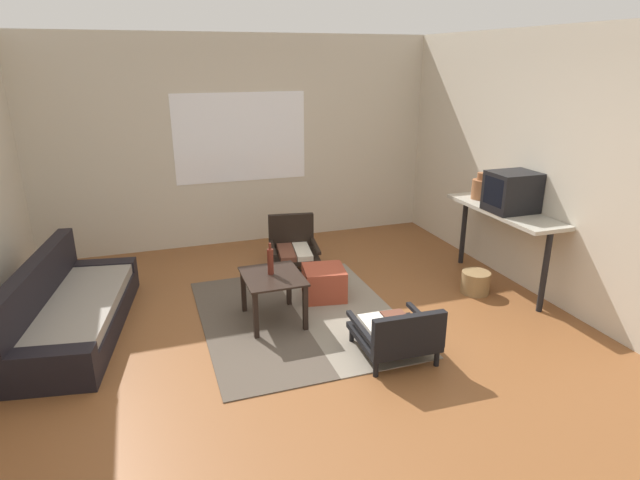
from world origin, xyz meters
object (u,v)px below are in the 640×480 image
object	(u,v)px
couch	(70,311)
armchair_striped_foreground	(397,333)
ottoman_orange	(324,283)
console_shelf	(504,218)
wicker_basket	(475,282)
coffee_table	(273,285)
armchair_by_window	(293,246)
glass_bottle	(270,261)
crt_television	(512,192)
clay_vase	(480,188)

from	to	relation	value
couch	armchair_striped_foreground	size ratio (longest dim) A/B	3.15
couch	ottoman_orange	distance (m)	2.44
console_shelf	wicker_basket	size ratio (longest dim) A/B	4.98
ottoman_orange	coffee_table	bearing A→B (deg)	-152.87
couch	wicker_basket	world-z (taller)	couch
coffee_table	armchair_by_window	distance (m)	1.40
coffee_table	armchair_by_window	xyz separation A→B (m)	(0.57, 1.28, -0.11)
ottoman_orange	glass_bottle	size ratio (longest dim) A/B	1.36
crt_television	console_shelf	bearing A→B (deg)	87.88
crt_television	ottoman_orange	bearing A→B (deg)	168.77
couch	glass_bottle	bearing A→B (deg)	-10.76
armchair_striped_foreground	wicker_basket	distance (m)	1.66
glass_bottle	console_shelf	bearing A→B (deg)	-0.40
couch	crt_television	bearing A→B (deg)	-5.83
armchair_by_window	coffee_table	bearing A→B (deg)	-114.01
coffee_table	crt_television	distance (m)	2.66
couch	armchair_by_window	xyz separation A→B (m)	(2.39, 0.90, 0.05)
couch	coffee_table	size ratio (longest dim) A/B	3.30
glass_bottle	wicker_basket	distance (m)	2.27
console_shelf	clay_vase	size ratio (longest dim) A/B	4.99
ottoman_orange	glass_bottle	xyz separation A→B (m)	(-0.63, -0.28, 0.44)
couch	ottoman_orange	world-z (taller)	couch
couch	ottoman_orange	xyz separation A→B (m)	(2.44, -0.06, -0.05)
ottoman_orange	console_shelf	xyz separation A→B (m)	(1.94, -0.30, 0.61)
clay_vase	armchair_by_window	bearing A→B (deg)	157.96
glass_bottle	clay_vase	bearing A→B (deg)	9.53
armchair_striped_foreground	console_shelf	xyz separation A→B (m)	(1.75, 1.00, 0.55)
armchair_striped_foreground	armchair_by_window	bearing A→B (deg)	96.12
crt_television	wicker_basket	distance (m)	1.03
armchair_by_window	ottoman_orange	world-z (taller)	armchair_by_window
glass_bottle	wicker_basket	xyz separation A→B (m)	(2.22, -0.13, -0.49)
couch	ottoman_orange	bearing A→B (deg)	-1.47
coffee_table	console_shelf	size ratio (longest dim) A/B	0.42
armchair_striped_foreground	ottoman_orange	distance (m)	1.31
couch	crt_television	size ratio (longest dim) A/B	4.45
couch	ottoman_orange	size ratio (longest dim) A/B	5.03
crt_television	wicker_basket	size ratio (longest dim) A/B	1.57
crt_television	clay_vase	distance (m)	0.54
wicker_basket	crt_television	bearing A→B (deg)	3.96
armchair_by_window	clay_vase	bearing A→B (deg)	-22.04
armchair_by_window	wicker_basket	bearing A→B (deg)	-39.78
crt_television	glass_bottle	size ratio (longest dim) A/B	1.53
couch	console_shelf	size ratio (longest dim) A/B	1.40
coffee_table	armchair_striped_foreground	distance (m)	1.28
couch	wicker_basket	bearing A→B (deg)	-6.67
wicker_basket	armchair_striped_foreground	bearing A→B (deg)	-147.49
armchair_striped_foreground	clay_vase	distance (m)	2.40
armchair_by_window	glass_bottle	bearing A→B (deg)	-114.97
coffee_table	glass_bottle	xyz separation A→B (m)	(-0.01, 0.04, 0.23)
armchair_by_window	ottoman_orange	distance (m)	0.96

